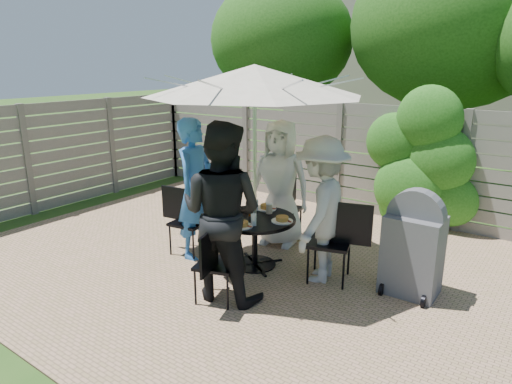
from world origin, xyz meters
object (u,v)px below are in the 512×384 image
Objects in this scene: plate_left at (229,212)px; coffee_cup at (269,209)px; umbrella at (255,81)px; chair_left at (189,235)px; bbq_grill at (413,248)px; chair_back at (283,221)px; person_right at (321,210)px; glass_back at (256,205)px; glass_front at (254,220)px; person_back at (280,184)px; plate_right at (282,220)px; bicycle at (218,169)px; person_left at (196,189)px; chair_right at (330,258)px; syrup_jug at (252,209)px; patio_table at (255,232)px; chair_front at (217,279)px; glass_left at (232,212)px; plate_back at (266,207)px; person_front at (222,213)px; plate_front at (242,225)px.

plate_left is 2.17× the size of coffee_cup.
plate_left is (-0.35, -0.07, -1.61)m from umbrella.
bbq_grill is (2.75, 0.64, 0.28)m from chair_left.
person_right reaches higher than chair_back.
glass_front is at bearing -56.39° from glass_back.
glass_back is (-0.15, 0.23, -1.56)m from umbrella.
person_right reaches higher than coffee_cup.
chair_back reaches higher than plate_left.
plate_right is at bearing -66.55° from person_back.
person_left is at bearing -57.75° from bicycle.
chair_right is 1.12m from syrup_jug.
patio_table is 1.20× the size of chair_right.
patio_table is 1.30× the size of chair_left.
glass_front reaches higher than coffee_cup.
coffee_cup is (-0.14, 1.18, 0.45)m from chair_front.
patio_table is 0.98m from chair_left.
plate_left is 1.86× the size of glass_left.
bbq_grill is at bearing -88.43° from person_left.
patio_table is at bearing 2.41° from chair_back.
plate_left is 0.15m from glass_left.
person_back is 0.51m from plate_back.
chair_back is at bearing 122.01° from plate_right.
bicycle reaches higher than chair_front.
bbq_grill is at bearing 12.31° from syrup_jug.
chair_left is at bearing 89.56° from person_left.
person_front is at bearing -78.39° from plate_back.
person_front reaches higher than glass_front.
chair_back is 1.10m from plate_right.
person_front is at bearing -72.89° from glass_back.
person_back reaches higher than plate_front.
chair_front is 1.12m from syrup_jug.
chair_left is 1.02m from syrup_jug.
chair_left is 0.53× the size of bicycle.
person_front is 0.55m from plate_front.
person_front is at bearing -90.00° from person_back.
person_left is 1.88× the size of chair_right.
glass_left is (-0.04, -1.10, 0.43)m from chair_back.
umbrella is 11.52× the size of plate_left.
glass_front is at bearing -84.50° from person_back.
chair_front is at bearing -53.00° from bicycle.
person_back reaches higher than chair_right.
patio_table is 0.42m from plate_left.
coffee_cup is 0.10× the size of bbq_grill.
chair_back is at bearing 101.58° from plate_front.
bbq_grill is (1.45, 0.37, -0.13)m from plate_right.
person_right is 6.58× the size of plate_left.
person_left is 11.43× the size of syrup_jug.
umbrella is 11.52× the size of plate_front.
patio_table is 0.39m from glass_back.
person_front is 1.98× the size of chair_right.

